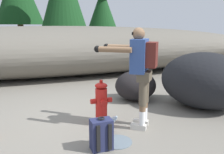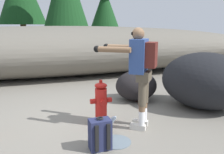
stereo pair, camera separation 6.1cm
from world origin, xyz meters
The scene contains 9 objects.
ground_plane centered at (0.00, 0.00, -0.02)m, with size 56.00×56.00×0.04m, color slate.
dirt_embankment centered at (0.00, 4.34, 0.84)m, with size 17.05×3.20×1.69m, color #666056.
fire_hydrant centered at (0.27, -0.14, 0.36)m, with size 0.39×0.33×0.78m.
hydrant_water_jet centered at (0.27, -0.70, 0.14)m, with size 0.46×0.92×0.52m.
utility_worker centered at (0.81, -0.55, 1.07)m, with size 1.01×0.90×1.68m.
spare_backpack centered at (0.00, -1.06, 0.22)m, with size 0.30×0.29×0.47m.
boulder_large centered at (2.53, -0.06, 0.59)m, with size 1.80×1.43×1.17m, color black.
boulder_mid centered at (1.40, 0.87, 0.34)m, with size 0.96×0.84×0.69m, color black.
pine_tree_right centered at (3.52, 10.64, 3.13)m, with size 1.96×1.96×5.73m.
Camera 1 is at (-0.86, -4.06, 1.71)m, focal length 38.59 mm.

